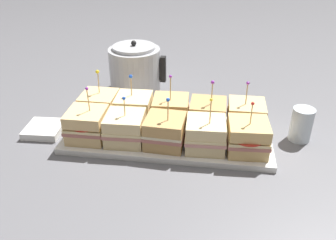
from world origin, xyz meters
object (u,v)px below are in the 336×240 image
Objects in this scene: sandwich_front_far_right at (248,137)px; napkin_stack at (44,129)px; sandwich_front_far_left at (87,125)px; sandwich_back_left at (134,109)px; serving_platter at (168,136)px; sandwich_front_left at (125,128)px; sandwich_back_right at (208,115)px; sandwich_front_right at (206,134)px; sandwich_back_far_right at (246,117)px; sandwich_front_center at (165,131)px; kettle_steel at (135,69)px; drinking_glass at (301,124)px; sandwich_back_center at (170,112)px; sandwich_back_far_left at (100,107)px.

sandwich_front_far_right reaches higher than napkin_stack.
sandwich_back_left is at bearing 45.25° from sandwich_front_far_left.
sandwich_front_left is (-0.12, -0.06, 0.05)m from serving_platter.
sandwich_back_right is (0.35, 0.12, -0.00)m from sandwich_front_far_left.
sandwich_back_far_right is (0.12, 0.12, 0.00)m from sandwich_front_right.
sandwich_back_right is 1.40× the size of napkin_stack.
sandwich_front_center is 0.12m from sandwich_front_right.
sandwich_front_far_left is 1.05× the size of sandwich_front_far_right.
kettle_steel is at bearing 135.58° from sandwich_front_far_right.
sandwich_back_right reaches higher than sandwich_front_left.
sandwich_front_far_left is 0.64m from drinking_glass.
napkin_stack is (-0.51, 0.04, -0.05)m from sandwich_front_right.
sandwich_front_far_left is 0.37m from sandwich_back_right.
sandwich_front_right is at bearing -26.98° from serving_platter.
sandwich_front_right reaches higher than sandwich_front_far_right.
sandwich_back_center is 1.64× the size of drinking_glass.
sandwich_front_right is 0.12m from sandwich_front_far_right.
kettle_steel reaches higher than drinking_glass.
sandwich_front_right is at bearing -53.87° from kettle_steel.
sandwich_back_right is at bearing 45.00° from sandwich_front_center.
sandwich_front_center is 0.94× the size of sandwich_back_far_right.
drinking_glass is 0.90× the size of napkin_stack.
sandwich_front_center is at bearing -5.49° from napkin_stack.
sandwich_front_right is at bearing -158.33° from drinking_glass.
sandwich_back_center is at bearing 26.61° from sandwich_front_far_left.
sandwich_front_right is (0.23, -0.00, -0.00)m from sandwich_front_left.
sandwich_back_far_right reaches higher than sandwich_front_left.
sandwich_front_right is 0.51m from napkin_stack.
drinking_glass reaches higher than napkin_stack.
sandwich_front_left is 0.37m from sandwich_back_far_right.
sandwich_front_left is 0.67× the size of kettle_steel.
kettle_steel reaches higher than sandwich_front_far_right.
sandwich_back_far_left is at bearing 179.50° from drinking_glass.
sandwich_back_far_right is at bearing 26.71° from sandwich_front_center.
sandwich_front_far_left reaches higher than sandwich_back_far_right.
sandwich_front_left reaches higher than drinking_glass.
sandwich_front_left is 0.91× the size of sandwich_back_left.
sandwich_back_left is 0.73× the size of kettle_steel.
drinking_glass is at bearing -1.01° from sandwich_back_right.
sandwich_front_right is at bearing -0.18° from sandwich_front_far_left.
sandwich_back_far_right is at bearing 178.01° from drinking_glass.
kettle_steel is (-0.18, 0.28, 0.02)m from sandwich_back_center.
sandwich_back_far_left is 1.03× the size of sandwich_back_far_right.
sandwich_front_far_left is at bearing 179.88° from sandwich_front_center.
sandwich_front_center is at bearing -66.17° from kettle_steel.
sandwich_back_far_left is 1.44× the size of napkin_stack.
sandwich_front_right is 1.03× the size of sandwich_front_far_right.
sandwich_front_far_right is (0.12, -0.00, 0.00)m from sandwich_front_right.
sandwich_back_far_right is at bearing -34.62° from kettle_steel.
drinking_glass is (0.40, -0.00, -0.01)m from sandwich_back_center.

